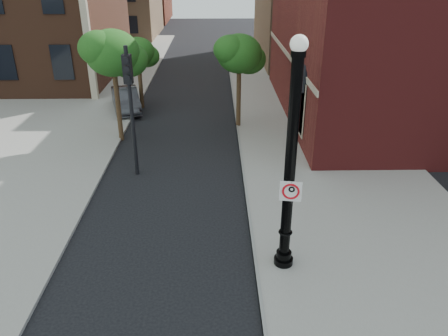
{
  "coord_description": "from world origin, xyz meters",
  "views": [
    {
      "loc": [
        0.87,
        -10.9,
        8.44
      ],
      "look_at": [
        1.13,
        2.0,
        2.22
      ],
      "focal_mm": 35.0,
      "sensor_mm": 36.0,
      "label": 1
    }
  ],
  "objects_px": {
    "lamppost": "(290,173)",
    "no_parking_sign": "(291,191)",
    "traffic_signal_left": "(130,91)",
    "traffic_signal_right": "(299,99)",
    "parked_car": "(126,100)"
  },
  "relations": [
    {
      "from": "parked_car",
      "to": "traffic_signal_right",
      "type": "relative_size",
      "value": 0.82
    },
    {
      "from": "lamppost",
      "to": "no_parking_sign",
      "type": "xyz_separation_m",
      "value": [
        0.03,
        -0.17,
        -0.46
      ]
    },
    {
      "from": "no_parking_sign",
      "to": "traffic_signal_right",
      "type": "distance_m",
      "value": 6.38
    },
    {
      "from": "no_parking_sign",
      "to": "traffic_signal_left",
      "type": "bearing_deg",
      "value": 139.18
    },
    {
      "from": "traffic_signal_left",
      "to": "traffic_signal_right",
      "type": "distance_m",
      "value": 6.71
    },
    {
      "from": "no_parking_sign",
      "to": "parked_car",
      "type": "xyz_separation_m",
      "value": [
        -7.49,
        15.34,
        -2.0
      ]
    },
    {
      "from": "no_parking_sign",
      "to": "parked_car",
      "type": "relative_size",
      "value": 0.15
    },
    {
      "from": "lamppost",
      "to": "no_parking_sign",
      "type": "relative_size",
      "value": 11.24
    },
    {
      "from": "no_parking_sign",
      "to": "traffic_signal_left",
      "type": "height_order",
      "value": "traffic_signal_left"
    },
    {
      "from": "traffic_signal_right",
      "to": "traffic_signal_left",
      "type": "bearing_deg",
      "value": 175.77
    },
    {
      "from": "no_parking_sign",
      "to": "traffic_signal_left",
      "type": "xyz_separation_m",
      "value": [
        -5.45,
        6.56,
        0.98
      ]
    },
    {
      "from": "lamppost",
      "to": "traffic_signal_right",
      "type": "height_order",
      "value": "lamppost"
    },
    {
      "from": "parked_car",
      "to": "traffic_signal_right",
      "type": "xyz_separation_m",
      "value": [
        8.74,
        -9.13,
        2.72
      ]
    },
    {
      "from": "no_parking_sign",
      "to": "parked_car",
      "type": "distance_m",
      "value": 17.19
    },
    {
      "from": "traffic_signal_left",
      "to": "traffic_signal_right",
      "type": "relative_size",
      "value": 1.08
    }
  ]
}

